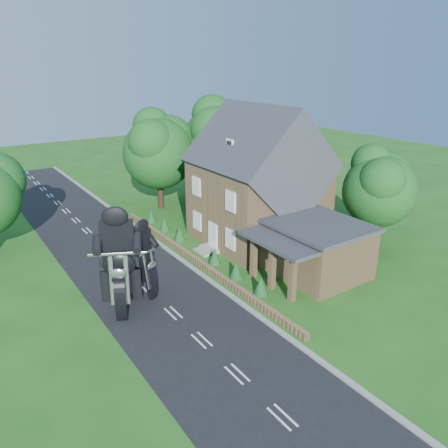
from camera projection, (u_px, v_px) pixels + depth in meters
ground at (173, 313)px, 23.87m from camera, size 120.00×120.00×0.00m
road at (173, 313)px, 23.87m from camera, size 7.00×80.00×0.02m
kerb at (228, 294)px, 25.77m from camera, size 0.30×80.00×0.12m
garden_wall at (195, 259)px, 29.94m from camera, size 0.30×22.00×0.40m
house at (258, 184)px, 32.52m from camera, size 9.54×8.64×10.24m
annex at (315, 248)px, 27.82m from camera, size 7.05×5.94×3.44m
tree_annex_side at (382, 184)px, 31.31m from camera, size 5.64×5.20×7.48m
tree_house_right at (296, 158)px, 37.49m from camera, size 6.51×6.00×8.40m
tree_behind_house at (223, 136)px, 41.67m from camera, size 7.81×7.20×10.08m
tree_behind_left at (162, 146)px, 39.45m from camera, size 6.94×6.40×9.16m
shrub_a at (261, 286)px, 25.69m from camera, size 0.90×0.90×1.10m
shrub_b at (236, 270)px, 27.63m from camera, size 0.90×0.90×1.10m
shrub_c at (215, 256)px, 29.57m from camera, size 0.90×0.90×1.10m
shrub_d at (179, 234)px, 33.45m from camera, size 0.90×0.90×1.10m
shrub_e at (164, 224)px, 35.39m from camera, size 0.90×0.90×1.10m
shrub_f at (151, 216)px, 37.33m from camera, size 0.90×0.90×1.10m
motorcycle_lead at (144, 285)px, 25.41m from camera, size 0.94×1.58×1.44m
motorcycle_follow at (123, 297)px, 23.69m from camera, size 1.34×2.00×1.85m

